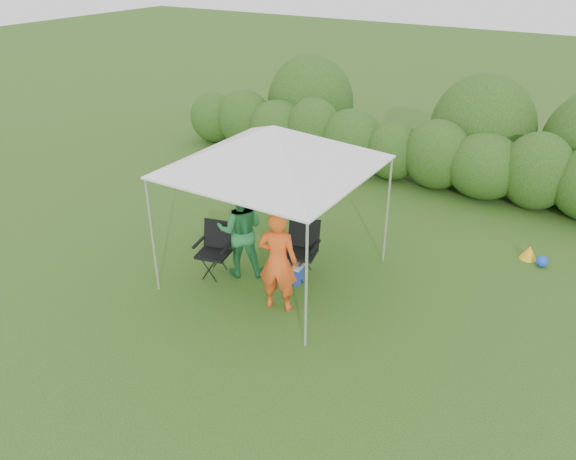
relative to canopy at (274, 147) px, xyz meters
The scene contains 10 objects.
ground 2.51m from the canopy, 90.00° to the right, with size 70.00×70.00×0.00m, color #375C1D.
hedge 5.74m from the canopy, 90.00° to the left, with size 12.95×1.53×1.80m.
canopy is the anchor object (origin of this frame).
chair_right 1.94m from the canopy, 38.80° to the left, with size 0.74×0.70×1.04m.
chair_left 2.19m from the canopy, 152.32° to the right, with size 0.71×0.67×0.99m.
man 1.89m from the canopy, 54.89° to the right, with size 0.65×0.43×1.78m, color #FF561C.
woman 1.69m from the canopy, 153.68° to the right, with size 0.86×0.67×1.77m, color #27793F.
cooler 2.33m from the canopy, ahead, with size 0.42×0.32×0.33m.
bottle 2.06m from the canopy, ahead, with size 0.06×0.06×0.24m, color #592D0C.
lawn_toy 5.47m from the canopy, 37.24° to the left, with size 0.54×0.45×0.27m.
Camera 1 is at (4.83, -6.92, 5.50)m, focal length 35.00 mm.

